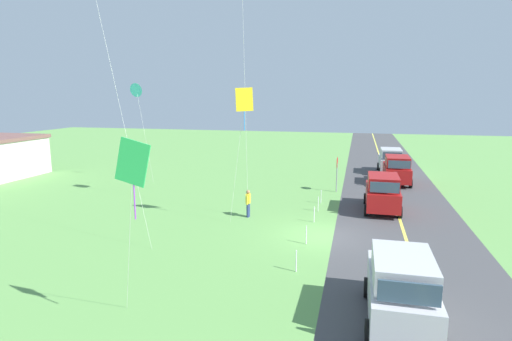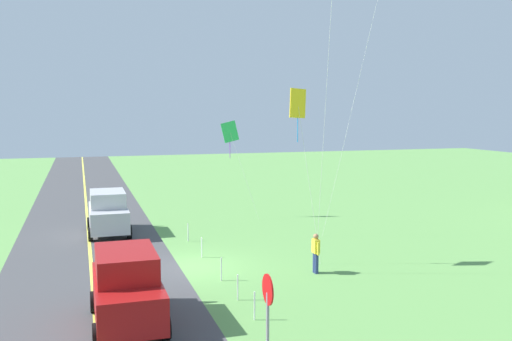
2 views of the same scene
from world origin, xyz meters
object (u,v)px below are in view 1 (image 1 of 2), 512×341
Objects in this scene: kite_pink_drift at (133,165)px; person_adult_near at (248,202)px; car_suv_foreground at (382,192)px; kite_green_far at (137,90)px; car_parked_west_near at (401,287)px; kite_yellow_high at (244,102)px; car_parked_east_near at (397,170)px; stop_sign at (337,168)px; car_parked_east_far at (390,160)px.

person_adult_near is at bearing 0.61° from kite_pink_drift.
kite_green_far is at bearing 76.42° from car_suv_foreground.
car_parked_west_near is 0.55× the size of kite_green_far.
kite_yellow_high is at bearing 40.80° from car_parked_west_near.
car_suv_foreground is 1.00× the size of car_parked_east_near.
kite_pink_drift is at bearing 154.83° from car_suv_foreground.
car_parked_east_near is at bearing -10.04° from car_suv_foreground.
car_parked_east_near is 0.75× the size of kite_pink_drift.
car_parked_east_near is at bearing -78.87° from kite_green_far.
kite_pink_drift is at bearing 167.57° from stop_sign.
stop_sign is at bearing 153.98° from car_parked_east_far.
car_parked_east_near reaches higher than person_adult_near.
car_suv_foreground is at bearing -0.43° from car_parked_west_near.
car_parked_east_far is at bearing 1.98° from car_parked_east_near.
car_parked_west_near is 26.53m from kite_green_far.
kite_pink_drift is (-29.27, 8.82, 3.96)m from car_parked_east_far.
person_adult_near is at bearing 149.05° from stop_sign.
car_parked_west_near is 8.80m from kite_pink_drift.
person_adult_near is 0.27× the size of kite_pink_drift.
kite_green_far is at bearing 50.83° from kite_yellow_high.
car_parked_east_far is 0.55× the size of kite_green_far.
kite_pink_drift is (-2.70, 7.38, 3.96)m from car_parked_west_near.
kite_yellow_high is at bearing 146.10° from car_parked_east_near.
car_suv_foreground is 0.55× the size of kite_green_far.
car_suv_foreground is 1.00× the size of car_parked_west_near.
person_adult_near is 0.22× the size of kite_yellow_high.
car_parked_east_far is 20.84m from kite_yellow_high.
stop_sign is 0.43× the size of kite_pink_drift.
car_parked_east_far is 2.75× the size of person_adult_near.
person_adult_near is at bearing 112.99° from car_suv_foreground.
car_parked_west_near is at bearing -139.20° from kite_yellow_high.
kite_yellow_high is 1.25× the size of kite_pink_drift.
person_adult_near is (-7.73, 4.63, -0.94)m from stop_sign.
kite_pink_drift is at bearing 179.66° from kite_yellow_high.
stop_sign is 1.60× the size of person_adult_near.
stop_sign is at bearing 132.00° from car_parked_east_near.
car_parked_east_far is at bearing -3.11° from car_parked_west_near.
person_adult_near is at bearing 142.22° from car_parked_east_near.
car_suv_foreground reaches higher than person_adult_near.
stop_sign is at bearing -12.43° from kite_pink_drift.
car_parked_east_near is at bearing -178.02° from car_parked_east_far.
car_suv_foreground is at bearing -25.17° from kite_pink_drift.
stop_sign is 21.16m from kite_pink_drift.
stop_sign is at bearing -25.63° from kite_yellow_high.
car_parked_west_near is at bearing -170.75° from stop_sign.
stop_sign is at bearing 33.54° from car_suv_foreground.
kite_yellow_high is at bearing 170.44° from person_adult_near.
car_parked_east_far is at bearing -66.37° from kite_green_far.
car_parked_west_near is at bearing 176.89° from car_parked_east_far.
car_parked_east_near is 6.08m from stop_sign.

